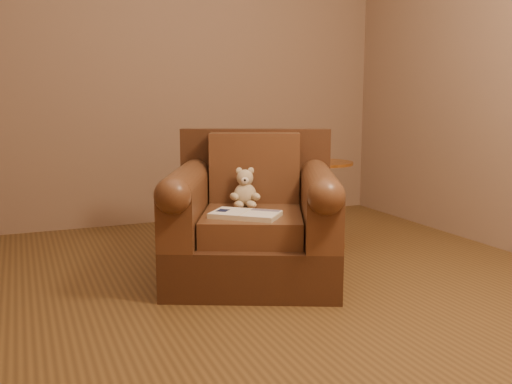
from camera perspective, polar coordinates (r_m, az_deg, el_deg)
name	(u,v)px	position (r m, az deg, el deg)	size (l,w,h in m)	color
floor	(239,302)	(2.90, -1.75, -10.98)	(4.00, 4.00, 0.00)	brown
armchair	(253,222)	(3.22, -0.29, -3.00)	(1.19, 1.17, 0.82)	#422616
teddy_bear	(245,192)	(3.27, -1.11, 0.05)	(0.17, 0.19, 0.23)	#C8B18C
guidebook	(245,214)	(2.99, -1.07, -2.26)	(0.40, 0.39, 0.03)	beige
side_table	(321,202)	(3.86, 6.48, -0.97)	(0.42, 0.42, 0.59)	gold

